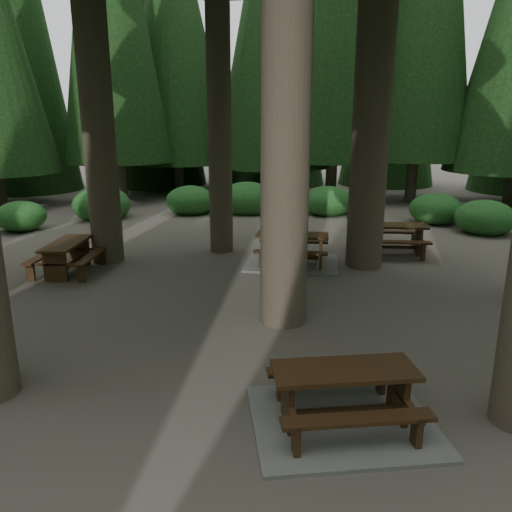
% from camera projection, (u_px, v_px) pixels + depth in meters
% --- Properties ---
extents(ground, '(80.00, 80.00, 0.00)m').
position_uv_depth(ground, '(238.00, 322.00, 9.14)').
color(ground, '#575047').
rests_on(ground, ground).
extents(picnic_table_a, '(2.59, 2.33, 0.74)m').
position_uv_depth(picnic_table_a, '(343.00, 405.00, 6.01)').
color(picnic_table_a, gray).
rests_on(picnic_table_a, ground).
extents(picnic_table_b, '(1.64, 1.93, 0.76)m').
position_uv_depth(picnic_table_b, '(67.00, 253.00, 11.94)').
color(picnic_table_b, '#372210').
rests_on(picnic_table_b, ground).
extents(picnic_table_c, '(2.37, 1.98, 0.79)m').
position_uv_depth(picnic_table_c, '(292.00, 254.00, 12.76)').
color(picnic_table_c, gray).
rests_on(picnic_table_c, ground).
extents(picnic_table_d, '(2.01, 1.67, 0.82)m').
position_uv_depth(picnic_table_d, '(391.00, 234.00, 13.68)').
color(picnic_table_d, '#372210').
rests_on(picnic_table_d, ground).
extents(shrub_ring, '(23.86, 24.64, 1.49)m').
position_uv_depth(shrub_ring, '(281.00, 290.00, 9.64)').
color(shrub_ring, '#1D5722').
rests_on(shrub_ring, ground).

